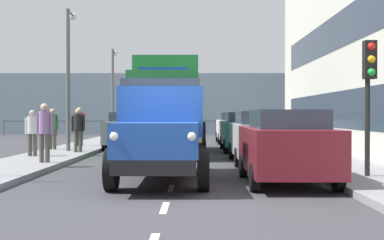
# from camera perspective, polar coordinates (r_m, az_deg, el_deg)

# --- Properties ---
(ground_plane) EXTENTS (80.00, 80.00, 0.00)m
(ground_plane) POSITION_cam_1_polar(r_m,az_deg,el_deg) (20.48, -1.07, -3.91)
(ground_plane) COLOR #38383D
(sidewalk_left) EXTENTS (2.37, 37.41, 0.15)m
(sidewalk_left) POSITION_cam_1_polar(r_m,az_deg,el_deg) (20.90, 12.13, -3.63)
(sidewalk_left) COLOR gray
(sidewalk_left) RESTS_ON ground_plane
(sidewalk_right) EXTENTS (2.37, 37.41, 0.15)m
(sidewalk_right) POSITION_cam_1_polar(r_m,az_deg,el_deg) (21.15, -14.12, -3.58)
(sidewalk_right) COLOR gray
(sidewalk_right) RESTS_ON ground_plane
(road_centreline_markings) EXTENTS (0.12, 34.22, 0.01)m
(road_centreline_markings) POSITION_cam_1_polar(r_m,az_deg,el_deg) (20.10, -1.10, -3.98)
(road_centreline_markings) COLOR silver
(road_centreline_markings) RESTS_ON ground_plane
(sea_horizon) EXTENTS (80.00, 0.80, 5.00)m
(sea_horizon) POSITION_cam_1_polar(r_m,az_deg,el_deg) (42.13, -0.29, 1.81)
(sea_horizon) COLOR gray
(sea_horizon) RESTS_ON ground_plane
(seawall_railing) EXTENTS (28.08, 0.08, 1.20)m
(seawall_railing) POSITION_cam_1_polar(r_m,az_deg,el_deg) (38.53, -0.36, -0.43)
(seawall_railing) COLOR #4C5156
(seawall_railing) RESTS_ON ground_plane
(truck_vintage_blue) EXTENTS (2.17, 5.64, 2.43)m
(truck_vintage_blue) POSITION_cam_1_polar(r_m,az_deg,el_deg) (12.07, -3.42, -1.46)
(truck_vintage_blue) COLOR black
(truck_vintage_blue) RESTS_ON ground_plane
(lorry_cargo_green) EXTENTS (2.58, 8.20, 3.87)m
(lorry_cargo_green) POSITION_cam_1_polar(r_m,az_deg,el_deg) (21.19, -2.71, 1.86)
(lorry_cargo_green) COLOR #1E7033
(lorry_cargo_green) RESTS_ON ground_plane
(car_maroon_kerbside_near) EXTENTS (1.92, 4.03, 1.72)m
(car_maroon_kerbside_near) POSITION_cam_1_polar(r_m,az_deg,el_deg) (12.07, 10.42, -2.81)
(car_maroon_kerbside_near) COLOR maroon
(car_maroon_kerbside_near) RESTS_ON ground_plane
(car_silver_kerbside_1) EXTENTS (1.80, 4.51, 1.72)m
(car_silver_kerbside_1) POSITION_cam_1_polar(r_m,az_deg,el_deg) (17.20, 7.43, -1.79)
(car_silver_kerbside_1) COLOR #B7BABF
(car_silver_kerbside_1) RESTS_ON ground_plane
(car_teal_kerbside_2) EXTENTS (1.90, 4.54, 1.72)m
(car_teal_kerbside_2) POSITION_cam_1_polar(r_m,az_deg,el_deg) (22.69, 5.73, -1.20)
(car_teal_kerbside_2) COLOR #1E6670
(car_teal_kerbside_2) RESTS_ON ground_plane
(car_white_kerbside_3) EXTENTS (1.83, 4.35, 1.72)m
(car_white_kerbside_3) POSITION_cam_1_polar(r_m,az_deg,el_deg) (28.95, 4.59, -0.82)
(car_white_kerbside_3) COLOR white
(car_white_kerbside_3) RESTS_ON ground_plane
(car_grey_oppositeside_0) EXTENTS (1.93, 3.99, 1.72)m
(car_grey_oppositeside_0) POSITION_cam_1_polar(r_m,az_deg,el_deg) (24.08, -7.12, -1.11)
(car_grey_oppositeside_0) COLOR slate
(car_grey_oppositeside_0) RESTS_ON ground_plane
(pedestrian_couple_b) EXTENTS (0.53, 0.34, 1.81)m
(pedestrian_couple_b) POSITION_cam_1_polar(r_m,az_deg,el_deg) (16.27, -16.11, -0.80)
(pedestrian_couple_b) COLOR #4C473D
(pedestrian_couple_b) RESTS_ON sidewalk_right
(pedestrian_strolling) EXTENTS (0.53, 0.34, 1.63)m
(pedestrian_strolling) POSITION_cam_1_polar(r_m,az_deg,el_deg) (18.86, -17.35, -0.97)
(pedestrian_strolling) COLOR #4C473D
(pedestrian_strolling) RESTS_ON sidewalk_right
(pedestrian_near_railing) EXTENTS (0.53, 0.34, 1.69)m
(pedestrian_near_railing) POSITION_cam_1_polar(r_m,az_deg,el_deg) (20.39, -12.58, -0.72)
(pedestrian_near_railing) COLOR #4C473D
(pedestrian_near_railing) RESTS_ON sidewalk_right
(pedestrian_couple_a) EXTENTS (0.53, 0.34, 1.71)m
(pedestrian_couple_a) POSITION_cam_1_polar(r_m,az_deg,el_deg) (22.28, -15.28, -0.58)
(pedestrian_couple_a) COLOR #4C473D
(pedestrian_couple_a) RESTS_ON sidewalk_right
(pedestrian_with_bag) EXTENTS (0.53, 0.34, 1.80)m
(pedestrian_with_bag) POSITION_cam_1_polar(r_m,az_deg,el_deg) (24.50, -12.42, -0.34)
(pedestrian_with_bag) COLOR #383342
(pedestrian_with_bag) RESTS_ON sidewalk_right
(traffic_light_near) EXTENTS (0.28, 0.41, 3.20)m
(traffic_light_near) POSITION_cam_1_polar(r_m,az_deg,el_deg) (12.80, 19.11, 4.43)
(traffic_light_near) COLOR black
(traffic_light_near) RESTS_ON sidewalk_left
(lamp_post_promenade) EXTENTS (0.32, 1.14, 5.74)m
(lamp_post_promenade) POSITION_cam_1_polar(r_m,az_deg,el_deg) (21.53, -13.52, 5.94)
(lamp_post_promenade) COLOR #59595B
(lamp_post_promenade) RESTS_ON sidewalk_right
(lamp_post_far) EXTENTS (0.32, 1.14, 5.54)m
(lamp_post_far) POSITION_cam_1_polar(r_m,az_deg,el_deg) (32.38, -8.76, 3.96)
(lamp_post_far) COLOR #59595B
(lamp_post_far) RESTS_ON sidewalk_right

